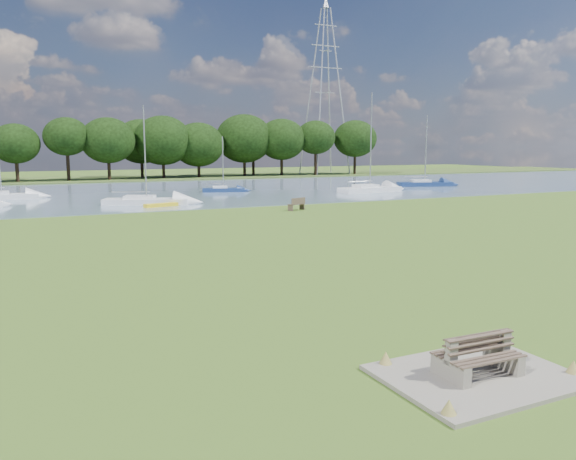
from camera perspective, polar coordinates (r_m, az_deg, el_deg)
name	(u,v)px	position (r m, az deg, el deg)	size (l,w,h in m)	color
ground	(247,263)	(25.22, -4.21, -3.41)	(220.00, 220.00, 0.00)	olive
river	(107,194)	(65.79, -17.91, 3.51)	(220.00, 40.00, 0.10)	slate
far_bank	(79,180)	(95.53, -20.47, 4.79)	(220.00, 20.00, 0.40)	#4C6626
concrete_pad	(477,376)	(13.74, 18.65, -13.87)	(4.20, 3.20, 0.10)	gray
bench_pair	(478,357)	(13.58, 18.74, -12.09)	(1.88, 1.14, 1.00)	gray
riverbank_bench	(297,204)	(46.22, 0.92, 2.66)	(1.75, 1.12, 1.04)	brown
kayak	(161,205)	(49.91, -12.77, 2.50)	(3.00, 0.70, 0.30)	yellow
pylon	(325,66)	(107.91, 3.81, 16.30)	(6.96, 4.88, 31.99)	#A6A8AC
tree_line	(10,137)	(90.97, -26.41, 8.50)	(124.73, 9.27, 11.22)	black
sailboat_1	(223,188)	(65.22, -6.63, 4.22)	(4.95, 2.65, 6.33)	navy
sailboat_2	(369,187)	(65.29, 8.26, 4.31)	(7.98, 2.88, 11.19)	white
sailboat_4	(1,195)	(62.44, -27.16, 3.22)	(6.90, 2.37, 7.35)	white
sailboat_5	(146,199)	(52.34, -14.27, 3.06)	(7.83, 4.94, 8.80)	white
sailboat_6	(424,182)	(76.39, 13.67, 4.73)	(7.36, 4.13, 9.24)	navy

